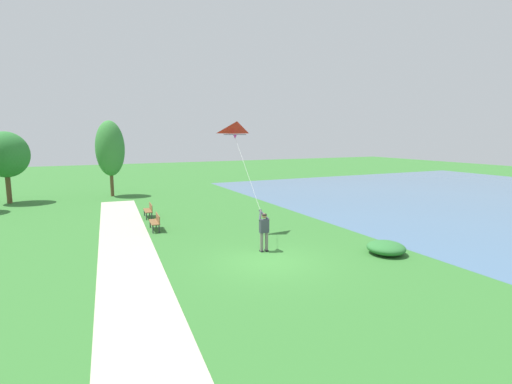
# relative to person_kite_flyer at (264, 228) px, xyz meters

# --- Properties ---
(ground_plane) EXTENTS (120.00, 120.00, 0.00)m
(ground_plane) POSITION_rel_person_kite_flyer_xyz_m (-0.47, -1.34, -1.05)
(ground_plane) COLOR #33702D
(walkway_path) EXTENTS (4.88, 32.09, 0.02)m
(walkway_path) POSITION_rel_person_kite_flyer_xyz_m (-5.64, 0.66, -1.04)
(walkway_path) COLOR #B7AD99
(walkway_path) RESTS_ON ground
(person_kite_flyer) EXTENTS (0.52, 0.62, 1.83)m
(person_kite_flyer) POSITION_rel_person_kite_flyer_xyz_m (0.00, 0.00, 0.00)
(person_kite_flyer) COLOR #232328
(person_kite_flyer) RESTS_ON ground
(flying_kite) EXTENTS (1.41, 3.37, 4.02)m
(flying_kite) POSITION_rel_person_kite_flyer_xyz_m (0.17, 3.41, 4.31)
(flying_kite) COLOR red
(park_bench_near_walkway) EXTENTS (0.56, 1.53, 0.88)m
(park_bench_near_walkway) POSITION_rel_person_kite_flyer_xyz_m (-3.55, 6.02, -0.54)
(park_bench_near_walkway) COLOR brown
(park_bench_near_walkway) RESTS_ON ground
(park_bench_far_walkway) EXTENTS (0.56, 1.53, 0.88)m
(park_bench_far_walkway) POSITION_rel_person_kite_flyer_xyz_m (-3.28, 9.51, -0.54)
(park_bench_far_walkway) COLOR brown
(park_bench_far_walkway) RESTS_ON ground
(tree_horizon_far) EXTENTS (2.34, 2.49, 6.34)m
(tree_horizon_far) POSITION_rel_person_kite_flyer_xyz_m (-4.49, 19.69, 2.97)
(tree_horizon_far) COLOR brown
(tree_horizon_far) RESTS_ON ground
(tree_behind_path) EXTENTS (3.29, 2.92, 5.41)m
(tree_behind_path) POSITION_rel_person_kite_flyer_xyz_m (-11.89, 19.39, 2.62)
(tree_behind_path) COLOR brown
(tree_behind_path) RESTS_ON ground
(lakeside_shrub) EXTENTS (1.61, 1.69, 0.56)m
(lakeside_shrub) POSITION_rel_person_kite_flyer_xyz_m (4.61, -2.63, -0.77)
(lakeside_shrub) COLOR #2D7033
(lakeside_shrub) RESTS_ON ground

